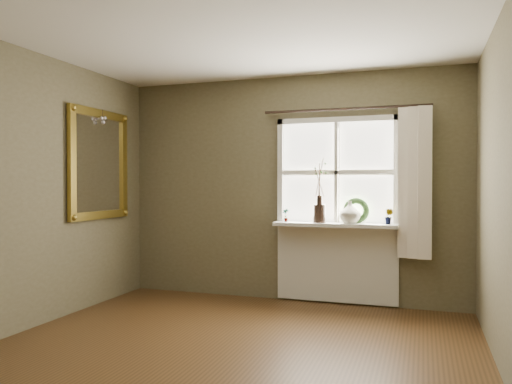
{
  "coord_description": "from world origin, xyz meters",
  "views": [
    {
      "loc": [
        1.48,
        -3.37,
        1.36
      ],
      "look_at": [
        -0.18,
        1.55,
        1.27
      ],
      "focal_mm": 35.0,
      "sensor_mm": 36.0,
      "label": 1
    }
  ],
  "objects_px": {
    "dark_jug": "(319,214)",
    "cream_vase": "(350,212)",
    "wreath": "(356,213)",
    "gilt_mirror": "(99,164)"
  },
  "relations": [
    {
      "from": "dark_jug",
      "to": "cream_vase",
      "type": "xyz_separation_m",
      "value": [
        0.34,
        0.0,
        0.02
      ]
    },
    {
      "from": "cream_vase",
      "to": "wreath",
      "type": "relative_size",
      "value": 0.85
    },
    {
      "from": "dark_jug",
      "to": "cream_vase",
      "type": "distance_m",
      "value": 0.34
    },
    {
      "from": "dark_jug",
      "to": "gilt_mirror",
      "type": "distance_m",
      "value": 2.52
    },
    {
      "from": "cream_vase",
      "to": "wreath",
      "type": "distance_m",
      "value": 0.08
    },
    {
      "from": "cream_vase",
      "to": "wreath",
      "type": "xyz_separation_m",
      "value": [
        0.06,
        0.04,
        -0.01
      ]
    },
    {
      "from": "wreath",
      "to": "gilt_mirror",
      "type": "xyz_separation_m",
      "value": [
        -2.74,
        -0.8,
        0.54
      ]
    },
    {
      "from": "dark_jug",
      "to": "wreath",
      "type": "bearing_deg",
      "value": 5.7
    },
    {
      "from": "wreath",
      "to": "cream_vase",
      "type": "bearing_deg",
      "value": -159.9
    },
    {
      "from": "dark_jug",
      "to": "wreath",
      "type": "distance_m",
      "value": 0.4
    }
  ]
}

